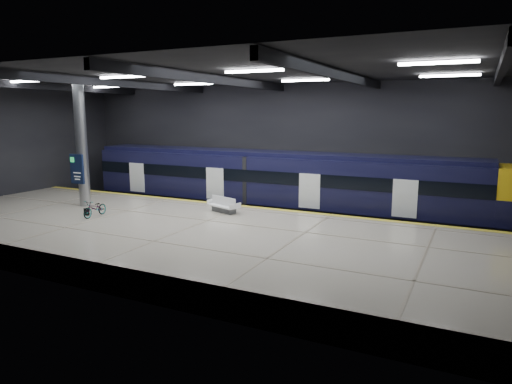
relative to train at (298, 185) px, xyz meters
The scene contains 10 objects.
ground 6.25m from the train, 111.23° to the right, with size 30.00×30.00×0.00m, color black.
room_shell 6.94m from the train, 111.25° to the right, with size 30.10×16.10×8.05m.
platform 8.41m from the train, 104.95° to the right, with size 30.00×11.00×1.10m, color #BCB09F.
safety_strip 3.61m from the train, 127.86° to the right, with size 30.00×0.40×0.01m, color gold.
rails 2.91m from the train, behind, with size 30.00×1.52×0.16m.
train is the anchor object (origin of this frame).
bench 5.19m from the train, 117.14° to the right, with size 2.00×1.33×0.82m.
bicycle 11.23m from the train, 132.72° to the right, with size 0.56×1.59×0.84m, color #99999E.
pannier_bag 11.66m from the train, 134.89° to the right, with size 0.30×0.18×0.35m, color black.
info_column 12.29m from the train, 147.23° to the right, with size 0.90×0.78×6.90m.
Camera 1 is at (11.55, -19.11, 6.19)m, focal length 32.00 mm.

